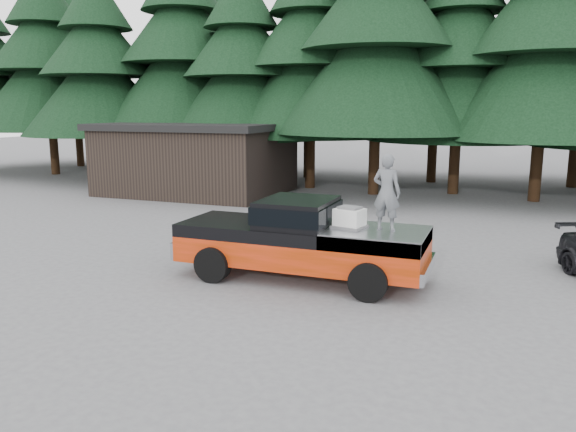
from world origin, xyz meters
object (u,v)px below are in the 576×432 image
(pickup_truck, at_px, (301,252))
(man_on_bed, at_px, (387,192))
(air_compressor, at_px, (350,219))
(utility_building, at_px, (197,158))

(pickup_truck, bearing_deg, man_on_bed, 1.94)
(air_compressor, relative_size, man_on_bed, 0.36)
(pickup_truck, xyz_separation_m, utility_building, (-9.34, 11.31, 1.00))
(air_compressor, distance_m, man_on_bed, 1.03)
(air_compressor, height_order, utility_building, utility_building)
(man_on_bed, height_order, utility_building, utility_building)
(pickup_truck, height_order, man_on_bed, man_on_bed)
(pickup_truck, distance_m, man_on_bed, 2.49)
(man_on_bed, xyz_separation_m, utility_building, (-11.31, 11.24, -0.52))
(air_compressor, bearing_deg, utility_building, 146.07)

